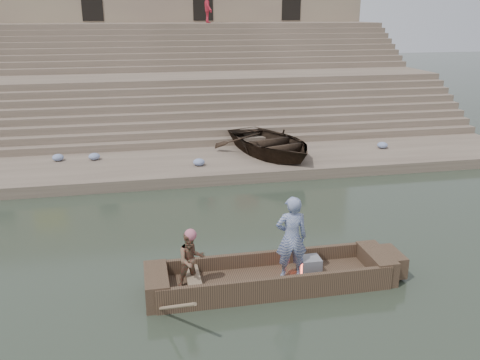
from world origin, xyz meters
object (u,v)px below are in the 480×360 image
object	(u,v)px
television	(309,266)
standing_man	(291,238)
main_rowboat	(271,282)
beached_rowboat	(271,143)
pedestrian	(208,7)
rowing_man	(191,260)

from	to	relation	value
television	standing_man	bearing A→B (deg)	-174.81
main_rowboat	beached_rowboat	xyz separation A→B (m)	(2.45, 9.38, 0.79)
pedestrian	standing_man	bearing A→B (deg)	173.24
main_rowboat	television	distance (m)	0.95
standing_man	beached_rowboat	size ratio (longest dim) A/B	0.40
standing_man	television	world-z (taller)	standing_man
television	main_rowboat	bearing A→B (deg)	180.00
beached_rowboat	pedestrian	world-z (taller)	pedestrian
main_rowboat	television	xyz separation A→B (m)	(0.90, 0.00, 0.31)
standing_man	pedestrian	world-z (taller)	pedestrian
rowing_man	beached_rowboat	distance (m)	10.32
beached_rowboat	standing_man	bearing A→B (deg)	-120.05
standing_man	television	xyz separation A→B (m)	(0.46, 0.04, -0.76)
rowing_man	standing_man	bearing A→B (deg)	-12.94
rowing_man	pedestrian	world-z (taller)	pedestrian
pedestrian	television	bearing A→B (deg)	174.37
television	pedestrian	bearing A→B (deg)	87.22
standing_man	rowing_man	size ratio (longest dim) A/B	1.49
standing_man	television	size ratio (longest dim) A/B	4.19
television	rowing_man	bearing A→B (deg)	-179.31
television	beached_rowboat	world-z (taller)	beached_rowboat
rowing_man	beached_rowboat	size ratio (longest dim) A/B	0.27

